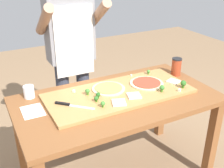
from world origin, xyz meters
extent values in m
cube|color=brown|center=(0.71, -0.35, 0.37)|extent=(0.07, 0.07, 0.73)
cube|color=brown|center=(-0.71, 0.35, 0.37)|extent=(0.07, 0.07, 0.73)
cube|color=brown|center=(0.71, 0.35, 0.37)|extent=(0.07, 0.07, 0.73)
cube|color=brown|center=(0.00, 0.00, 0.75)|extent=(1.53, 0.82, 0.04)
cube|color=#B27F47|center=(0.04, 0.04, 0.78)|extent=(1.13, 0.50, 0.02)
cube|color=#B7BABF|center=(-0.31, -0.05, 0.80)|extent=(0.15, 0.14, 0.00)
cube|color=black|center=(-0.41, 0.05, 0.80)|extent=(0.09, 0.09, 0.02)
cylinder|color=beige|center=(0.31, 0.06, 0.80)|extent=(0.28, 0.28, 0.01)
cylinder|color=#BC3D28|center=(0.31, 0.06, 0.81)|extent=(0.23, 0.23, 0.01)
cylinder|color=beige|center=(-0.01, 0.12, 0.80)|extent=(0.26, 0.26, 0.01)
cylinder|color=#899E4C|center=(-0.01, 0.12, 0.81)|extent=(0.21, 0.21, 0.01)
cube|color=silver|center=(0.10, -0.07, 0.80)|extent=(0.12, 0.12, 0.01)
cube|color=silver|center=(-0.05, -0.12, 0.80)|extent=(0.12, 0.12, 0.01)
cube|color=silver|center=(0.52, -0.01, 0.80)|extent=(0.12, 0.12, 0.01)
cylinder|color=#366618|center=(0.52, -0.13, 0.81)|extent=(0.02, 0.02, 0.02)
sphere|color=#2D6623|center=(0.52, -0.13, 0.84)|extent=(0.05, 0.05, 0.05)
cylinder|color=#366618|center=(-0.18, -0.02, 0.80)|extent=(0.01, 0.01, 0.02)
sphere|color=#2D6623|center=(-0.18, -0.02, 0.82)|extent=(0.03, 0.03, 0.03)
cylinder|color=#487A23|center=(-0.18, -0.11, 0.81)|extent=(0.02, 0.02, 0.02)
sphere|color=#427F33|center=(-0.18, -0.11, 0.83)|extent=(0.03, 0.03, 0.03)
cylinder|color=#3F7220|center=(0.33, -0.11, 0.81)|extent=(0.02, 0.02, 0.02)
sphere|color=#38752D|center=(0.33, -0.11, 0.83)|extent=(0.04, 0.04, 0.04)
cylinder|color=#487A23|center=(-0.20, 0.11, 0.81)|extent=(0.02, 0.02, 0.02)
sphere|color=#427F33|center=(-0.20, 0.11, 0.83)|extent=(0.04, 0.04, 0.04)
cylinder|color=#2C5915|center=(-0.15, 0.02, 0.80)|extent=(0.02, 0.02, 0.02)
sphere|color=#23561E|center=(-0.15, 0.02, 0.82)|extent=(0.03, 0.03, 0.03)
cylinder|color=#487A23|center=(0.43, 0.22, 0.80)|extent=(0.01, 0.01, 0.02)
sphere|color=#427F33|center=(0.43, 0.22, 0.82)|extent=(0.03, 0.03, 0.03)
cube|color=silver|center=(0.46, -0.17, 0.81)|extent=(0.03, 0.03, 0.02)
cube|color=white|center=(-0.27, 0.20, 0.81)|extent=(0.02, 0.02, 0.02)
cube|color=silver|center=(0.28, 0.26, 0.80)|extent=(0.01, 0.01, 0.01)
cylinder|color=white|center=(-0.59, 0.32, 0.82)|extent=(0.08, 0.08, 0.09)
cylinder|color=white|center=(-0.59, 0.32, 0.80)|extent=(0.07, 0.07, 0.05)
cylinder|color=#99381E|center=(0.68, 0.14, 0.85)|extent=(0.08, 0.08, 0.15)
cylinder|color=black|center=(0.68, 0.14, 0.92)|extent=(0.09, 0.09, 0.01)
cube|color=white|center=(-0.62, 0.10, 0.77)|extent=(0.15, 0.19, 0.00)
cylinder|color=#333847|center=(-0.23, 0.63, 0.45)|extent=(0.12, 0.12, 0.90)
cylinder|color=#333847|center=(-0.03, 0.63, 0.45)|extent=(0.12, 0.12, 0.90)
cube|color=gray|center=(-0.13, 0.63, 1.18)|extent=(0.40, 0.20, 0.55)
cube|color=silver|center=(-0.13, 0.52, 1.09)|extent=(0.34, 0.01, 0.60)
cylinder|color=#997056|center=(-0.36, 0.53, 1.30)|extent=(0.08, 0.39, 0.31)
cylinder|color=#997056|center=(0.10, 0.53, 1.30)|extent=(0.08, 0.39, 0.31)
camera|label=1|loc=(-0.90, -1.64, 1.78)|focal=44.73mm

